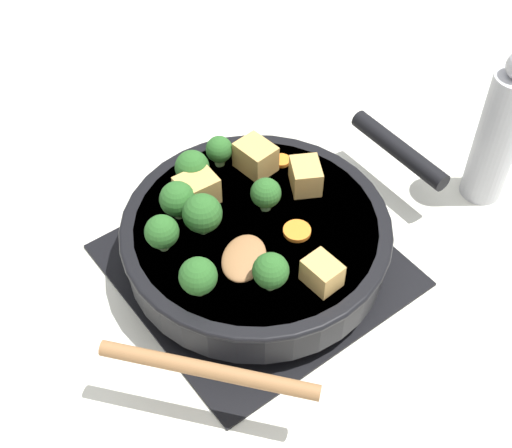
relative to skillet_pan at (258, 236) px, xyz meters
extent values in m
plane|color=silver|center=(0.00, 0.00, -0.06)|extent=(2.40, 2.40, 0.00)
cube|color=black|center=(0.00, 0.00, -0.05)|extent=(0.31, 0.31, 0.01)
torus|color=black|center=(0.00, 0.00, -0.04)|extent=(0.24, 0.24, 0.01)
cube|color=black|center=(0.00, 0.00, -0.04)|extent=(0.01, 0.23, 0.01)
cube|color=black|center=(0.00, 0.00, -0.04)|extent=(0.23, 0.01, 0.01)
cylinder|color=black|center=(0.00, 0.00, 0.00)|extent=(0.31, 0.31, 0.05)
cylinder|color=brown|center=(0.00, 0.00, 0.00)|extent=(0.28, 0.28, 0.04)
torus|color=black|center=(0.00, 0.00, 0.02)|extent=(0.32, 0.32, 0.01)
cylinder|color=black|center=(0.23, 0.00, 0.01)|extent=(0.03, 0.16, 0.02)
ellipsoid|color=olive|center=(-0.05, -0.04, 0.03)|extent=(0.08, 0.08, 0.01)
cylinder|color=olive|center=(-0.16, -0.13, 0.03)|extent=(0.15, 0.18, 0.02)
cube|color=tan|center=(0.08, 0.01, 0.04)|extent=(0.05, 0.05, 0.03)
cube|color=tan|center=(0.05, 0.07, 0.04)|extent=(0.04, 0.05, 0.04)
cube|color=tan|center=(-0.03, 0.07, 0.04)|extent=(0.05, 0.04, 0.04)
cube|color=tan|center=(0.00, -0.11, 0.04)|extent=(0.03, 0.04, 0.03)
cylinder|color=#709956|center=(-0.06, 0.03, 0.03)|extent=(0.01, 0.01, 0.01)
sphere|color=#285B23|center=(-0.06, 0.03, 0.05)|extent=(0.05, 0.05, 0.05)
cylinder|color=#709956|center=(0.02, 0.11, 0.03)|extent=(0.01, 0.01, 0.01)
sphere|color=#285B23|center=(0.02, 0.11, 0.05)|extent=(0.03, 0.03, 0.03)
cylinder|color=#709956|center=(0.02, 0.01, 0.03)|extent=(0.01, 0.01, 0.01)
sphere|color=#285B23|center=(0.02, 0.01, 0.05)|extent=(0.04, 0.04, 0.04)
cylinder|color=#709956|center=(-0.04, -0.08, 0.03)|extent=(0.01, 0.01, 0.01)
sphere|color=#285B23|center=(-0.04, -0.08, 0.05)|extent=(0.04, 0.04, 0.04)
cylinder|color=#709956|center=(-0.07, 0.06, 0.03)|extent=(0.01, 0.01, 0.01)
sphere|color=#285B23|center=(-0.07, 0.06, 0.05)|extent=(0.04, 0.04, 0.04)
cylinder|color=#709956|center=(-0.02, 0.10, 0.03)|extent=(0.01, 0.01, 0.01)
sphere|color=#285B23|center=(-0.02, 0.10, 0.05)|extent=(0.04, 0.04, 0.04)
cylinder|color=#709956|center=(-0.11, -0.04, 0.03)|extent=(0.01, 0.01, 0.01)
sphere|color=#285B23|center=(-0.11, -0.04, 0.05)|extent=(0.04, 0.04, 0.04)
cylinder|color=#709956|center=(-0.11, 0.03, 0.03)|extent=(0.01, 0.01, 0.01)
sphere|color=#285B23|center=(-0.11, 0.03, 0.05)|extent=(0.04, 0.04, 0.04)
cylinder|color=orange|center=(0.09, 0.06, 0.02)|extent=(0.02, 0.02, 0.01)
cylinder|color=orange|center=(0.03, -0.04, 0.02)|extent=(0.03, 0.03, 0.01)
cylinder|color=#B2B2B7|center=(0.32, -0.08, 0.04)|extent=(0.05, 0.05, 0.19)
camera|label=1|loc=(-0.33, -0.44, 0.63)|focal=50.00mm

